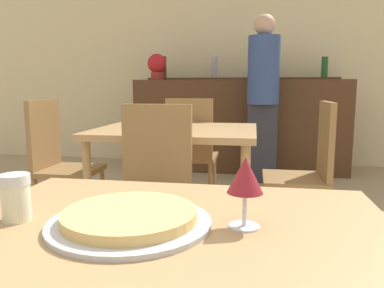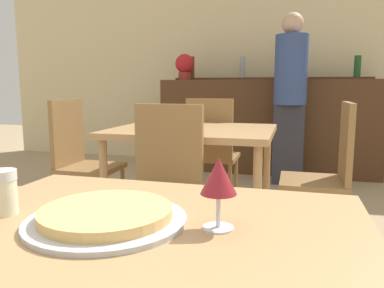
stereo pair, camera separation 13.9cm
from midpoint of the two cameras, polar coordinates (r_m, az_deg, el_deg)
name	(u,v)px [view 2 (the right image)]	position (r m, az deg, el deg)	size (l,w,h in m)	color
wall_back	(272,60)	(5.24, 12.81, 12.32)	(8.00, 0.05, 2.80)	beige
dining_table_near	(149,259)	(0.92, -2.11, -17.16)	(1.01, 0.71, 0.74)	#A87F51
dining_table_far	(193,141)	(2.51, 1.72, 0.51)	(1.06, 0.87, 0.77)	#A87F51
bar_counter	(267,126)	(4.75, 12.20, 2.68)	(2.60, 0.56, 1.13)	#4C2D19
bar_back_shelf	(267,75)	(4.87, 12.24, 10.17)	(2.39, 0.24, 0.34)	#4C2D19
chair_far_side_front	(163,183)	(1.97, -2.41, -6.00)	(0.40, 0.40, 0.96)	olive
chair_far_side_back	(212,148)	(3.11, 4.30, -0.60)	(0.40, 0.40, 0.96)	olive
chair_far_side_left	(80,155)	(2.86, -15.38, -1.71)	(0.40, 0.40, 0.96)	olive
chair_far_side_right	(328,169)	(2.48, 21.52, -3.54)	(0.40, 0.40, 0.96)	olive
pizza_tray	(107,216)	(0.88, -8.46, -10.85)	(0.37, 0.37, 0.04)	#B7B7BC
cheese_shaker	(3,192)	(1.00, -23.36, -6.77)	(0.07, 0.07, 0.11)	beige
person_standing	(290,93)	(4.14, 15.66, 7.52)	(0.34, 0.34, 1.81)	#2D2D38
wine_glass	(219,178)	(0.82, 8.98, -5.21)	(0.08, 0.08, 0.16)	silver
potted_plant	(185,66)	(4.85, -0.29, 11.87)	(0.24, 0.24, 0.33)	maroon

